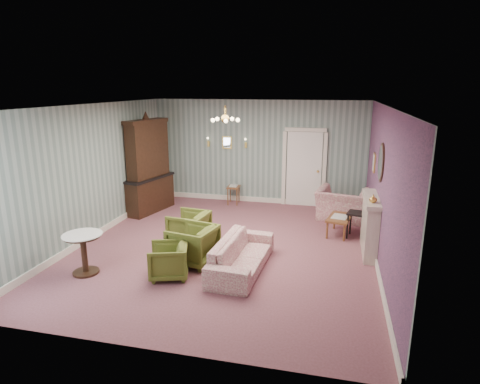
% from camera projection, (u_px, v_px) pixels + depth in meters
% --- Properties ---
extents(floor, '(7.00, 7.00, 0.00)m').
position_uv_depth(floor, '(226.00, 247.00, 8.44)').
color(floor, '#864D58').
rests_on(floor, ground).
extents(ceiling, '(7.00, 7.00, 0.00)m').
position_uv_depth(ceiling, '(225.00, 106.00, 7.70)').
color(ceiling, white).
rests_on(ceiling, ground).
extents(wall_back, '(6.00, 0.00, 6.00)m').
position_uv_depth(wall_back, '(258.00, 152.00, 11.36)').
color(wall_back, slate).
rests_on(wall_back, ground).
extents(wall_front, '(6.00, 0.00, 6.00)m').
position_uv_depth(wall_front, '(148.00, 244.00, 4.77)').
color(wall_front, slate).
rests_on(wall_front, ground).
extents(wall_left, '(0.00, 7.00, 7.00)m').
position_uv_depth(wall_left, '(92.00, 172.00, 8.73)').
color(wall_left, slate).
rests_on(wall_left, ground).
extents(wall_right, '(0.00, 7.00, 7.00)m').
position_uv_depth(wall_right, '(383.00, 188.00, 7.40)').
color(wall_right, slate).
rests_on(wall_right, ground).
extents(wall_right_floral, '(0.00, 7.00, 7.00)m').
position_uv_depth(wall_right_floral, '(382.00, 188.00, 7.41)').
color(wall_right_floral, '#AA557D').
rests_on(wall_right_floral, ground).
extents(door, '(1.12, 0.12, 2.16)m').
position_uv_depth(door, '(304.00, 168.00, 11.13)').
color(door, white).
rests_on(door, floor).
extents(olive_chair_a, '(0.78, 0.80, 0.67)m').
position_uv_depth(olive_chair_a, '(168.00, 259.00, 7.04)').
color(olive_chair_a, '#596122').
rests_on(olive_chair_a, floor).
extents(olive_chair_b, '(0.87, 0.91, 0.81)m').
position_uv_depth(olive_chair_b, '(193.00, 243.00, 7.60)').
color(olive_chair_b, '#596122').
rests_on(olive_chair_b, floor).
extents(olive_chair_c, '(0.77, 0.81, 0.76)m').
position_uv_depth(olive_chair_c, '(189.00, 226.00, 8.55)').
color(olive_chair_c, '#596122').
rests_on(olive_chair_c, floor).
extents(sofa_chintz, '(0.70, 2.02, 0.78)m').
position_uv_depth(sofa_chintz, '(242.00, 249.00, 7.32)').
color(sofa_chintz, '#973C52').
rests_on(sofa_chintz, floor).
extents(wingback_chair, '(1.33, 1.00, 1.05)m').
position_uv_depth(wingback_chair, '(342.00, 199.00, 10.05)').
color(wingback_chair, '#973C52').
rests_on(wingback_chair, floor).
extents(dresser, '(0.89, 1.64, 2.59)m').
position_uv_depth(dresser, '(148.00, 164.00, 10.55)').
color(dresser, black).
rests_on(dresser, floor).
extents(fireplace, '(0.30, 1.40, 1.16)m').
position_uv_depth(fireplace, '(370.00, 225.00, 8.03)').
color(fireplace, beige).
rests_on(fireplace, floor).
extents(mantel_vase, '(0.15, 0.15, 0.15)m').
position_uv_depth(mantel_vase, '(373.00, 199.00, 7.49)').
color(mantel_vase, gold).
rests_on(mantel_vase, fireplace).
extents(oval_mirror, '(0.04, 0.76, 0.84)m').
position_uv_depth(oval_mirror, '(381.00, 162.00, 7.69)').
color(oval_mirror, white).
rests_on(oval_mirror, wall_right).
extents(framed_print, '(0.04, 0.34, 0.42)m').
position_uv_depth(framed_print, '(374.00, 163.00, 9.02)').
color(framed_print, gold).
rests_on(framed_print, wall_right).
extents(coffee_table, '(0.63, 0.92, 0.43)m').
position_uv_depth(coffee_table, '(339.00, 226.00, 9.09)').
color(coffee_table, brown).
rests_on(coffee_table, floor).
extents(side_table_black, '(0.47, 0.47, 0.59)m').
position_uv_depth(side_table_black, '(356.00, 225.00, 8.88)').
color(side_table_black, black).
rests_on(side_table_black, floor).
extents(pedestal_table, '(0.89, 0.89, 0.75)m').
position_uv_depth(pedestal_table, '(84.00, 254.00, 7.17)').
color(pedestal_table, black).
rests_on(pedestal_table, floor).
extents(nesting_table, '(0.36, 0.44, 0.56)m').
position_uv_depth(nesting_table, '(234.00, 194.00, 11.47)').
color(nesting_table, brown).
rests_on(nesting_table, floor).
extents(gilt_mirror_back, '(0.28, 0.06, 0.36)m').
position_uv_depth(gilt_mirror_back, '(227.00, 143.00, 11.46)').
color(gilt_mirror_back, gold).
rests_on(gilt_mirror_back, wall_back).
extents(sconce_left, '(0.16, 0.12, 0.30)m').
position_uv_depth(sconce_left, '(208.00, 142.00, 11.56)').
color(sconce_left, gold).
rests_on(sconce_left, wall_back).
extents(sconce_right, '(0.16, 0.12, 0.30)m').
position_uv_depth(sconce_right, '(246.00, 143.00, 11.32)').
color(sconce_right, gold).
rests_on(sconce_right, wall_back).
extents(chandelier, '(0.56, 0.56, 0.36)m').
position_uv_depth(chandelier, '(225.00, 120.00, 7.77)').
color(chandelier, gold).
rests_on(chandelier, ceiling).
extents(burgundy_cushion, '(0.41, 0.28, 0.39)m').
position_uv_depth(burgundy_cushion, '(340.00, 203.00, 9.94)').
color(burgundy_cushion, maroon).
rests_on(burgundy_cushion, wingback_chair).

